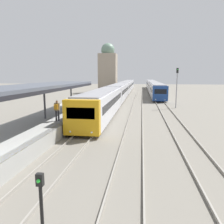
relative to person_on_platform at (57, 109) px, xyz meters
name	(u,v)px	position (x,y,z in m)	size (l,w,h in m)	color
platform_canopy	(44,86)	(-1.35, 0.83, 1.80)	(4.00, 17.60, 2.91)	#4C515B
person_on_platform	(57,109)	(0.00, 0.00, 0.00)	(0.40, 0.40, 1.66)	#2D2D33
train_near	(122,89)	(2.36, 32.57, -0.32)	(2.70, 68.11, 3.00)	gold
train_far	(153,86)	(9.86, 46.80, -0.32)	(2.62, 51.15, 2.99)	navy
signal_post_near	(41,199)	(3.91, -11.12, -0.78)	(0.20, 0.21, 1.96)	black
signal_mast_far	(177,83)	(11.57, 15.42, 1.52)	(0.28, 0.29, 5.65)	gray
distant_domed_building	(108,69)	(-2.44, 42.87, 4.22)	(4.69, 4.69, 13.10)	gray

